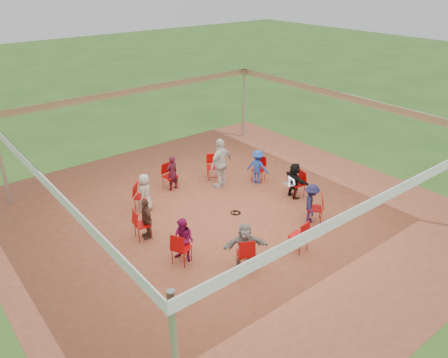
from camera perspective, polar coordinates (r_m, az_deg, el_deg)
ground at (r=13.54m, az=0.30°, el=-4.76°), size 80.00×80.00×0.00m
dirt_patch at (r=13.54m, az=0.30°, el=-4.73°), size 13.00×13.00×0.00m
tent at (r=12.49m, az=0.33°, el=4.64°), size 10.33×10.33×3.00m
chair_0 at (r=14.63m, az=9.50°, el=-0.66°), size 0.51×0.49×0.90m
chair_1 at (r=15.50m, az=4.55°, el=1.22°), size 0.58×0.57×0.90m
chair_2 at (r=15.66m, az=-1.46°, el=1.57°), size 0.58×0.59×0.90m
chair_3 at (r=15.06m, az=-7.05°, el=0.34°), size 0.47×0.49×0.90m
chair_4 at (r=13.87m, az=-10.66°, el=-2.31°), size 0.61×0.61×0.90m
chair_5 at (r=12.44m, az=-10.59°, el=-5.85°), size 0.51×0.49×0.90m
chair_6 at (r=11.33m, az=-5.57°, el=-8.97°), size 0.58×0.57×0.90m
chair_7 at (r=11.11m, az=2.83°, el=-9.66°), size 0.58×0.59×0.90m
chair_8 at (r=11.91m, az=9.70°, el=-7.36°), size 0.47×0.49×0.90m
chair_9 at (r=13.28m, az=11.78°, el=-3.78°), size 0.61×0.61×0.90m
person_seated_0 at (r=14.49m, az=9.17°, el=-0.17°), size 0.62×1.19×1.22m
person_seated_1 at (r=15.33m, az=4.40°, el=1.62°), size 0.69×0.88×1.22m
person_seated_2 at (r=14.91m, az=-6.79°, el=0.77°), size 0.48×0.35×1.22m
person_seated_3 at (r=13.76m, az=-10.24°, el=-1.74°), size 0.66×0.65×1.22m
person_seated_4 at (r=12.38m, az=-10.12°, el=-5.07°), size 0.49×0.77×1.22m
person_seated_5 at (r=11.32m, az=-5.30°, el=-7.97°), size 0.56×0.68×1.22m
person_seated_6 at (r=11.11m, az=2.71°, el=-8.61°), size 1.20×0.91×1.22m
person_seated_7 at (r=13.19m, az=11.33°, el=-3.13°), size 0.84×0.83×1.22m
standing_person at (r=14.89m, az=-0.42°, el=2.09°), size 1.13×0.75×1.77m
cable_coil at (r=13.63m, az=1.56°, el=-4.43°), size 0.39×0.39×0.03m
laptop at (r=14.41m, az=8.66°, el=-0.41°), size 0.33×0.39×0.24m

